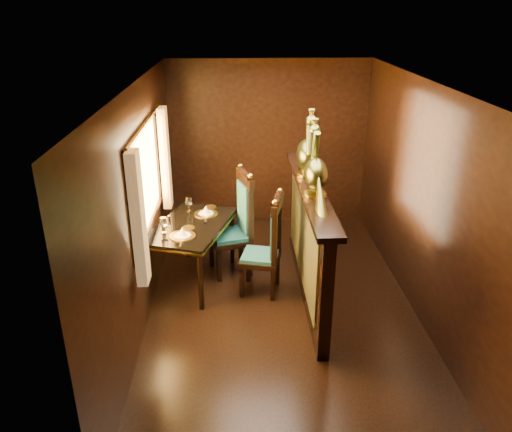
% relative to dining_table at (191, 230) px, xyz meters
% --- Properties ---
extents(ground, '(5.00, 5.00, 0.00)m').
position_rel_dining_table_xyz_m(ground, '(1.05, -0.62, -0.70)').
color(ground, black).
rests_on(ground, ground).
extents(room_shell, '(3.04, 5.04, 2.52)m').
position_rel_dining_table_xyz_m(room_shell, '(0.97, -0.60, 0.88)').
color(room_shell, black).
rests_on(room_shell, ground).
extents(partition, '(0.26, 2.70, 1.36)m').
position_rel_dining_table_xyz_m(partition, '(1.37, -0.32, 0.02)').
color(partition, black).
rests_on(partition, ground).
extents(dining_table, '(1.15, 1.48, 0.97)m').
position_rel_dining_table_xyz_m(dining_table, '(0.00, 0.00, 0.00)').
color(dining_table, black).
rests_on(dining_table, ground).
extents(chair_left, '(0.55, 0.57, 1.27)m').
position_rel_dining_table_xyz_m(chair_left, '(0.94, -0.31, -0.04)').
color(chair_left, black).
rests_on(chair_left, ground).
extents(chair_right, '(0.62, 0.64, 1.38)m').
position_rel_dining_table_xyz_m(chair_right, '(0.59, 0.24, 0.02)').
color(chair_right, black).
rests_on(chair_right, ground).
extents(peacock_left, '(0.25, 0.66, 0.78)m').
position_rel_dining_table_xyz_m(peacock_left, '(1.38, -0.65, 1.05)').
color(peacock_left, '#194C2C').
rests_on(peacock_left, partition).
extents(peacock_right, '(0.26, 0.69, 0.83)m').
position_rel_dining_table_xyz_m(peacock_right, '(1.38, 0.01, 1.08)').
color(peacock_right, '#194C2C').
rests_on(peacock_right, partition).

